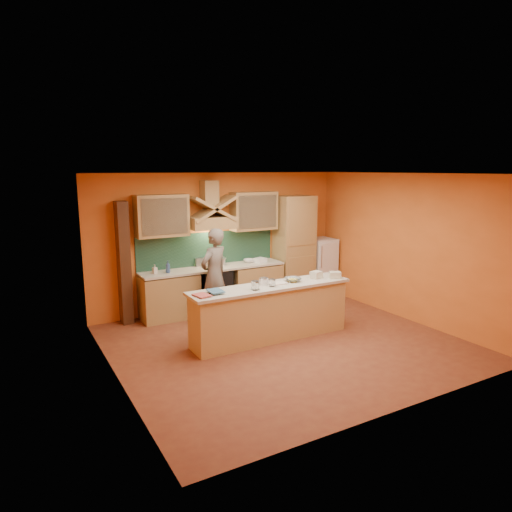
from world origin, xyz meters
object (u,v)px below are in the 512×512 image
fridge (320,266)px  mixing_bowl (293,280)px  stove (214,290)px  person (214,275)px  kitchen_scale (264,281)px

fridge → mixing_bowl: fridge is taller
stove → person: size_ratio=0.51×
person → kitchen_scale: person is taller
person → mixing_bowl: size_ratio=6.40×
person → mixing_bowl: 1.62m
fridge → person: (-2.92, -0.51, 0.24)m
kitchen_scale → mixing_bowl: bearing=11.2°
kitchen_scale → fridge: bearing=52.4°
kitchen_scale → mixing_bowl: size_ratio=0.46×
person → kitchen_scale: 1.34m
stove → mixing_bowl: size_ratio=3.24×
stove → kitchen_scale: (0.12, -1.80, 0.55)m
stove → fridge: bearing=0.0°
fridge → person: 2.98m
stove → fridge: 2.71m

